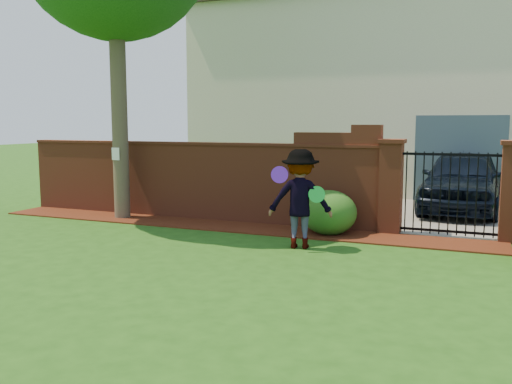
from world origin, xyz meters
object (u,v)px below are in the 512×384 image
at_px(car, 461,181).
at_px(frisbee_purple, 280,175).
at_px(frisbee_green, 317,194).
at_px(man, 300,199).

xyz_separation_m(car, frisbee_purple, (-2.76, -5.52, 0.56)).
xyz_separation_m(car, frisbee_green, (-2.17, -5.27, 0.22)).
relative_size(car, frisbee_purple, 15.28).
height_order(car, frisbee_purple, car).
relative_size(man, frisbee_purple, 5.94).
distance_m(man, frisbee_purple, 0.60).
bearing_deg(car, man, -112.63).
xyz_separation_m(car, man, (-2.50, -5.22, 0.11)).
xyz_separation_m(frisbee_purple, frisbee_green, (0.59, 0.25, -0.34)).
bearing_deg(frisbee_green, man, 170.71).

